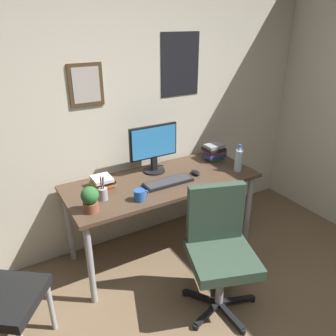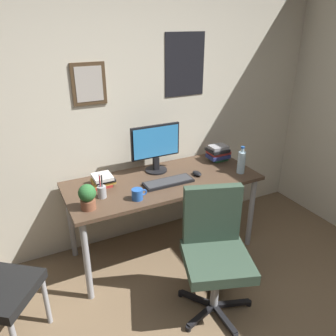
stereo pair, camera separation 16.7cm
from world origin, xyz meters
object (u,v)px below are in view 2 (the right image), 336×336
(water_bottle, at_px, (241,162))
(office_chair, at_px, (215,246))
(book_stack_right, at_px, (218,153))
(coffee_mug_near, at_px, (138,194))
(monitor, at_px, (156,146))
(book_stack_left, at_px, (103,180))
(pen_cup, at_px, (102,191))
(computer_mouse, at_px, (197,173))
(potted_plant, at_px, (87,196))
(keyboard, at_px, (168,182))

(water_bottle, bearing_deg, office_chair, -138.64)
(water_bottle, xyz_separation_m, book_stack_right, (-0.02, 0.34, -0.03))
(coffee_mug_near, bearing_deg, monitor, 50.35)
(book_stack_left, bearing_deg, pen_cup, -108.69)
(book_stack_right, bearing_deg, office_chair, -124.64)
(office_chair, relative_size, computer_mouse, 8.64)
(pen_cup, bearing_deg, water_bottle, -5.16)
(monitor, relative_size, book_stack_right, 2.14)
(potted_plant, relative_size, book_stack_left, 1.07)
(office_chair, height_order, book_stack_left, office_chair)
(monitor, distance_m, pen_cup, 0.67)
(keyboard, xyz_separation_m, book_stack_left, (-0.51, 0.21, 0.04))
(computer_mouse, xyz_separation_m, book_stack_left, (-0.81, 0.18, 0.03))
(keyboard, bearing_deg, book_stack_right, 19.72)
(computer_mouse, bearing_deg, office_chair, -110.39)
(computer_mouse, bearing_deg, water_bottle, -18.38)
(keyboard, relative_size, pen_cup, 2.15)
(office_chair, bearing_deg, book_stack_left, 122.32)
(water_bottle, bearing_deg, coffee_mug_near, -177.82)
(computer_mouse, height_order, coffee_mug_near, coffee_mug_near)
(computer_mouse, relative_size, book_stack_left, 0.60)
(potted_plant, bearing_deg, keyboard, 8.37)
(monitor, relative_size, book_stack_left, 2.52)
(office_chair, bearing_deg, keyboard, 93.75)
(monitor, bearing_deg, coffee_mug_near, -129.65)
(coffee_mug_near, distance_m, pen_cup, 0.28)
(monitor, height_order, computer_mouse, monitor)
(office_chair, height_order, computer_mouse, office_chair)
(monitor, bearing_deg, office_chair, -88.17)
(monitor, xyz_separation_m, keyboard, (-0.01, -0.28, -0.23))
(computer_mouse, distance_m, potted_plant, 1.02)
(monitor, xyz_separation_m, coffee_mug_near, (-0.35, -0.42, -0.20))
(potted_plant, distance_m, pen_cup, 0.19)
(monitor, relative_size, keyboard, 1.07)
(office_chair, height_order, keyboard, office_chair)
(office_chair, bearing_deg, coffee_mug_near, 125.76)
(computer_mouse, distance_m, coffee_mug_near, 0.66)
(potted_plant, height_order, book_stack_left, potted_plant)
(monitor, bearing_deg, book_stack_right, -3.85)
(coffee_mug_near, relative_size, potted_plant, 0.64)
(book_stack_right, bearing_deg, computer_mouse, -150.16)
(coffee_mug_near, height_order, potted_plant, potted_plant)
(office_chair, bearing_deg, book_stack_right, 55.36)
(coffee_mug_near, bearing_deg, book_stack_right, 20.59)
(pen_cup, bearing_deg, computer_mouse, 0.92)
(office_chair, relative_size, pen_cup, 4.75)
(book_stack_right, bearing_deg, book_stack_left, -178.56)
(computer_mouse, bearing_deg, pen_cup, -179.08)
(office_chair, xyz_separation_m, computer_mouse, (0.26, 0.69, 0.23))
(coffee_mug_near, relative_size, pen_cup, 0.63)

